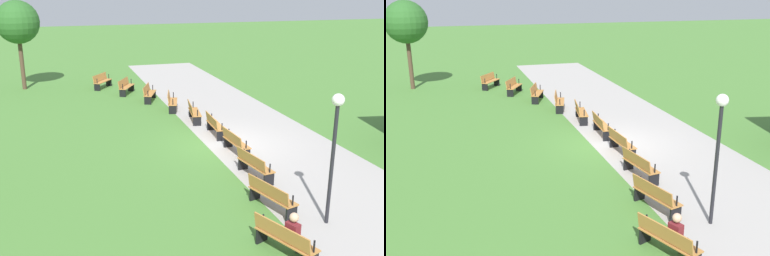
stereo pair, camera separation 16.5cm
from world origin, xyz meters
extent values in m
plane|color=#477A33|center=(0.00, 0.00, 0.00)|extent=(120.00, 120.00, 0.00)
cube|color=#A39E99|center=(0.00, 1.71, 0.00)|extent=(39.80, 5.13, 0.01)
cube|color=#B27538|center=(-12.01, -3.66, 0.45)|extent=(1.62, 1.29, 0.04)
cube|color=#B27538|center=(-12.12, -3.82, 0.69)|extent=(1.43, 1.01, 0.40)
cube|color=black|center=(-12.65, -3.23, 0.21)|extent=(0.26, 0.34, 0.43)
cylinder|color=black|center=(-12.64, -3.21, 0.61)|extent=(0.06, 0.06, 0.30)
cube|color=black|center=(-11.37, -4.09, 0.21)|extent=(0.26, 0.34, 0.43)
cylinder|color=black|center=(-11.36, -4.07, 0.61)|extent=(0.06, 0.06, 0.30)
cube|color=#B27538|center=(-10.02, -2.47, 0.45)|extent=(1.67, 1.16, 0.04)
cube|color=#B27538|center=(-10.11, -2.65, 0.69)|extent=(1.52, 0.86, 0.40)
cube|color=black|center=(-10.70, -2.11, 0.21)|extent=(0.23, 0.36, 0.43)
cylinder|color=black|center=(-10.69, -2.10, 0.61)|extent=(0.06, 0.06, 0.30)
cube|color=black|center=(-9.34, -2.83, 0.21)|extent=(0.23, 0.36, 0.43)
cylinder|color=black|center=(-9.33, -2.81, 0.61)|extent=(0.06, 0.06, 0.30)
cube|color=#B27538|center=(-7.92, -1.51, 0.45)|extent=(1.70, 1.02, 0.04)
cube|color=#B27538|center=(-7.99, -1.69, 0.69)|extent=(1.58, 0.71, 0.40)
cube|color=black|center=(-8.63, -1.22, 0.21)|extent=(0.19, 0.37, 0.43)
cylinder|color=black|center=(-8.62, -1.21, 0.61)|extent=(0.06, 0.06, 0.30)
cube|color=black|center=(-7.20, -1.79, 0.21)|extent=(0.19, 0.37, 0.43)
cylinder|color=black|center=(-7.19, -1.77, 0.61)|extent=(0.06, 0.06, 0.30)
cube|color=#B27538|center=(-5.72, -0.77, 0.45)|extent=(1.72, 0.86, 0.04)
cube|color=#B27538|center=(-5.77, -0.97, 0.69)|extent=(1.63, 0.54, 0.40)
cube|color=black|center=(-6.46, -0.57, 0.21)|extent=(0.16, 0.38, 0.43)
cylinder|color=black|center=(-6.46, -0.55, 0.61)|extent=(0.05, 0.05, 0.30)
cube|color=black|center=(-4.98, -0.98, 0.21)|extent=(0.16, 0.38, 0.43)
cylinder|color=black|center=(-4.97, -0.96, 0.61)|extent=(0.05, 0.05, 0.30)
cube|color=#B27538|center=(-3.46, -0.28, 0.45)|extent=(1.71, 0.70, 0.04)
cube|color=#B27538|center=(-3.49, -0.48, 0.69)|extent=(1.65, 0.37, 0.40)
cube|color=black|center=(-4.22, -0.16, 0.21)|extent=(0.12, 0.38, 0.43)
cylinder|color=black|center=(-4.22, -0.14, 0.61)|extent=(0.05, 0.05, 0.30)
cube|color=black|center=(-2.70, -0.40, 0.21)|extent=(0.12, 0.38, 0.43)
cylinder|color=black|center=(-2.70, -0.38, 0.61)|extent=(0.05, 0.05, 0.30)
cube|color=#B27538|center=(-1.16, -0.03, 0.45)|extent=(1.68, 0.53, 0.04)
cube|color=#B27538|center=(-1.17, -0.23, 0.69)|extent=(1.66, 0.19, 0.40)
cube|color=black|center=(-1.93, 0.01, 0.21)|extent=(0.08, 0.38, 0.43)
cylinder|color=black|center=(-1.92, 0.03, 0.61)|extent=(0.05, 0.05, 0.30)
cube|color=black|center=(-0.39, -0.07, 0.21)|extent=(0.08, 0.38, 0.43)
cylinder|color=black|center=(-0.39, -0.05, 0.61)|extent=(0.05, 0.05, 0.30)
cube|color=#B27538|center=(1.16, -0.03, 0.45)|extent=(1.68, 0.53, 0.04)
cube|color=#B27538|center=(1.17, -0.23, 0.69)|extent=(1.66, 0.19, 0.40)
cube|color=black|center=(0.39, -0.07, 0.21)|extent=(0.08, 0.38, 0.43)
cylinder|color=black|center=(0.39, -0.05, 0.61)|extent=(0.05, 0.05, 0.30)
cube|color=black|center=(1.93, 0.01, 0.21)|extent=(0.08, 0.38, 0.43)
cylinder|color=black|center=(1.92, 0.03, 0.61)|extent=(0.05, 0.05, 0.30)
cube|color=#B27538|center=(3.46, -0.28, 0.45)|extent=(1.71, 0.70, 0.04)
cube|color=#B27538|center=(3.49, -0.48, 0.69)|extent=(1.65, 0.37, 0.40)
cube|color=black|center=(2.70, -0.40, 0.21)|extent=(0.12, 0.38, 0.43)
cylinder|color=black|center=(2.70, -0.38, 0.61)|extent=(0.05, 0.05, 0.30)
cube|color=black|center=(4.22, -0.16, 0.21)|extent=(0.12, 0.38, 0.43)
cylinder|color=black|center=(4.22, -0.14, 0.61)|extent=(0.05, 0.05, 0.30)
cube|color=#B27538|center=(5.72, -0.77, 0.45)|extent=(1.72, 0.86, 0.04)
cube|color=#B27538|center=(5.77, -0.97, 0.69)|extent=(1.63, 0.54, 0.40)
cube|color=black|center=(4.98, -0.98, 0.21)|extent=(0.16, 0.38, 0.43)
cylinder|color=black|center=(4.97, -0.96, 0.61)|extent=(0.05, 0.05, 0.30)
cube|color=black|center=(6.46, -0.57, 0.21)|extent=(0.16, 0.38, 0.43)
cylinder|color=black|center=(6.46, -0.55, 0.61)|extent=(0.05, 0.05, 0.30)
cube|color=#B27538|center=(7.92, -1.51, 0.45)|extent=(1.70, 1.02, 0.04)
cube|color=#B27538|center=(7.99, -1.69, 0.69)|extent=(1.58, 0.71, 0.40)
cube|color=black|center=(7.20, -1.79, 0.21)|extent=(0.19, 0.37, 0.43)
cylinder|color=black|center=(7.19, -1.77, 0.61)|extent=(0.06, 0.06, 0.30)
cylinder|color=black|center=(8.62, -1.21, 0.61)|extent=(0.06, 0.06, 0.30)
cube|color=maroon|center=(8.09, -1.46, 0.70)|extent=(0.37, 0.30, 0.50)
sphere|color=tan|center=(8.09, -1.44, 1.09)|extent=(0.22, 0.22, 0.22)
cylinder|color=#23232D|center=(7.94, -1.32, 0.43)|extent=(0.25, 0.38, 0.13)
cylinder|color=#23232D|center=(7.88, -1.16, 0.21)|extent=(0.14, 0.14, 0.43)
cylinder|color=#23232D|center=(8.11, -1.26, 0.43)|extent=(0.25, 0.38, 0.13)
cylinder|color=#23232D|center=(8.05, -1.09, 0.21)|extent=(0.14, 0.14, 0.43)
cylinder|color=#4C3828|center=(-13.19, -8.35, 1.62)|extent=(0.25, 0.25, 3.24)
sphere|color=#285B23|center=(-13.19, -8.35, 4.07)|extent=(2.56, 2.56, 2.56)
cylinder|color=black|center=(6.82, 0.31, 1.64)|extent=(0.10, 0.10, 3.28)
sphere|color=white|center=(6.82, 0.31, 3.42)|extent=(0.32, 0.32, 0.32)
camera|label=1|loc=(16.31, -6.33, 6.13)|focal=42.60mm
camera|label=2|loc=(16.36, -6.18, 6.13)|focal=42.60mm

